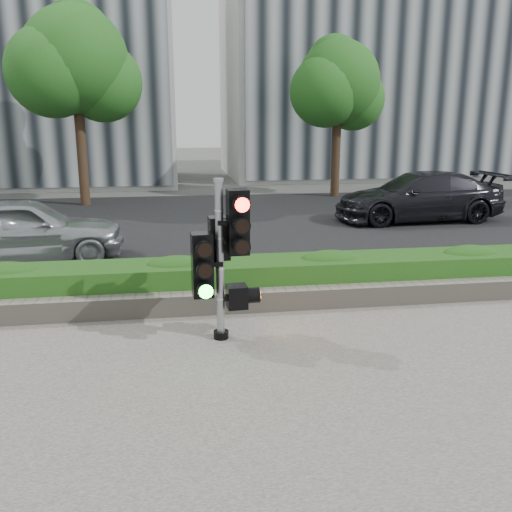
# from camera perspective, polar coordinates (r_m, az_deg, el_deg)

# --- Properties ---
(ground) EXTENTS (120.00, 120.00, 0.00)m
(ground) POSITION_cam_1_polar(r_m,az_deg,el_deg) (7.30, 1.73, -10.92)
(ground) COLOR #51514C
(ground) RESTS_ON ground
(sidewalk) EXTENTS (16.00, 11.00, 0.03)m
(sidewalk) POSITION_cam_1_polar(r_m,az_deg,el_deg) (5.18, 7.12, -22.28)
(sidewalk) COLOR #9E9389
(sidewalk) RESTS_ON ground
(road) EXTENTS (60.00, 13.00, 0.02)m
(road) POSITION_cam_1_polar(r_m,az_deg,el_deg) (16.83, -4.42, 3.46)
(road) COLOR black
(road) RESTS_ON ground
(curb) EXTENTS (60.00, 0.25, 0.12)m
(curb) POSITION_cam_1_polar(r_m,az_deg,el_deg) (10.19, -1.46, -3.21)
(curb) COLOR gray
(curb) RESTS_ON ground
(stone_wall) EXTENTS (12.00, 0.32, 0.34)m
(stone_wall) POSITION_cam_1_polar(r_m,az_deg,el_deg) (8.96, -0.45, -4.69)
(stone_wall) COLOR gray
(stone_wall) RESTS_ON sidewalk
(hedge) EXTENTS (12.00, 1.00, 0.68)m
(hedge) POSITION_cam_1_polar(r_m,az_deg,el_deg) (9.53, -1.02, -2.49)
(hedge) COLOR #398829
(hedge) RESTS_ON sidewalk
(building_left) EXTENTS (16.00, 9.00, 15.00)m
(building_left) POSITION_cam_1_polar(r_m,az_deg,el_deg) (30.84, -24.98, 21.02)
(building_left) COLOR #B7B7B2
(building_left) RESTS_ON ground
(building_right) EXTENTS (18.00, 10.00, 12.00)m
(building_right) POSITION_cam_1_polar(r_m,az_deg,el_deg) (33.92, 13.15, 18.59)
(building_right) COLOR #B7B7B2
(building_right) RESTS_ON ground
(tree_left) EXTENTS (4.61, 4.03, 7.34)m
(tree_left) POSITION_cam_1_polar(r_m,az_deg,el_deg) (21.41, -18.53, 18.59)
(tree_left) COLOR black
(tree_left) RESTS_ON ground
(tree_right) EXTENTS (4.10, 3.58, 6.53)m
(tree_right) POSITION_cam_1_polar(r_m,az_deg,el_deg) (23.10, 8.58, 17.34)
(tree_right) COLOR black
(tree_right) RESTS_ON ground
(traffic_signal) EXTENTS (0.81, 0.61, 2.30)m
(traffic_signal) POSITION_cam_1_polar(r_m,az_deg,el_deg) (7.57, -3.64, 0.43)
(traffic_signal) COLOR black
(traffic_signal) RESTS_ON sidewalk
(car_silver) EXTENTS (4.52, 2.32, 1.47)m
(car_silver) POSITION_cam_1_polar(r_m,az_deg,el_deg) (12.99, -23.38, 2.56)
(car_silver) COLOR #B0B4B8
(car_silver) RESTS_ON road
(car_dark) EXTENTS (5.33, 2.33, 1.52)m
(car_dark) POSITION_cam_1_polar(r_m,az_deg,el_deg) (17.83, 16.72, 6.02)
(car_dark) COLOR black
(car_dark) RESTS_ON road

